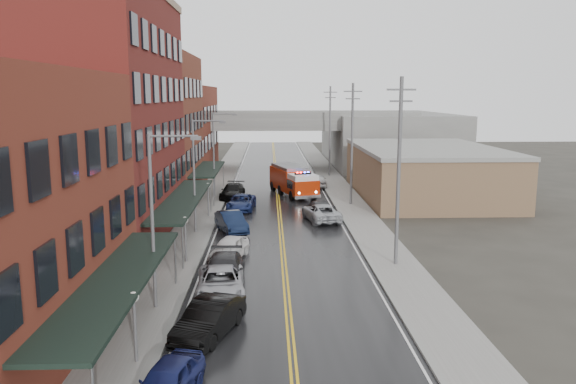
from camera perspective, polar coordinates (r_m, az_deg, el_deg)
name	(u,v)px	position (r m, az deg, el deg)	size (l,w,h in m)	color
road	(280,217)	(50.79, -0.86, -2.51)	(11.00, 160.00, 0.02)	black
sidewalk_left	(199,216)	(51.17, -9.07, -2.47)	(3.00, 160.00, 0.15)	slate
sidewalk_right	(360,215)	(51.43, 7.30, -2.36)	(3.00, 160.00, 0.15)	slate
curb_left	(217,216)	(50.99, -7.23, -2.46)	(0.30, 160.00, 0.15)	gray
curb_right	(342,215)	(51.19, 5.48, -2.38)	(0.30, 160.00, 0.15)	gray
brick_building_b	(103,120)	(44.40, -18.27, 6.93)	(9.00, 20.00, 18.00)	#5C1918
brick_building_c	(152,127)	(61.45, -13.65, 6.43)	(9.00, 15.00, 15.00)	maroon
brick_building_far	(179,131)	(78.73, -11.06, 6.13)	(9.00, 20.00, 12.00)	maroon
tan_building	(425,173)	(62.53, 13.78, 1.87)	(14.00, 22.00, 5.00)	#816245
right_far_block	(387,138)	(91.84, 9.99, 5.42)	(18.00, 30.00, 8.00)	slate
awning_0	(119,279)	(25.74, -16.80, -8.47)	(2.60, 16.00, 3.09)	black
awning_1	(184,199)	(43.82, -10.53, -0.70)	(2.60, 18.00, 3.09)	black
awning_2	(208,169)	(60.97, -8.12, 2.32)	(2.60, 13.00, 3.09)	black
globe_lamp_0	(134,311)	(23.88, -15.36, -11.58)	(0.44, 0.44, 3.12)	#59595B
globe_lamp_1	(185,229)	(37.03, -10.41, -3.71)	(0.44, 0.44, 3.12)	#59595B
globe_lamp_2	(208,192)	(50.63, -8.13, 0.01)	(0.44, 0.44, 3.12)	#59595B
street_lamp_0	(157,211)	(28.74, -13.19, -1.87)	(2.64, 0.22, 9.00)	#59595B
street_lamp_1	(197,169)	(44.33, -9.23, 2.34)	(2.64, 0.22, 9.00)	#59595B
street_lamp_2	(216,149)	(60.14, -7.33, 4.34)	(2.64, 0.22, 9.00)	#59595B
utility_pole_0	(399,169)	(35.84, 11.19, 2.32)	(1.80, 0.24, 12.00)	#59595B
utility_pole_1	(352,142)	(55.39, 6.52, 5.05)	(1.80, 0.24, 12.00)	#59595B
utility_pole_2	(330,130)	(75.18, 4.28, 6.34)	(1.80, 0.24, 12.00)	#59595B
overpass	(275,129)	(81.75, -1.31, 6.43)	(40.00, 10.00, 7.50)	slate
fire_truck	(293,180)	(61.11, 0.56, 1.23)	(5.38, 9.08, 3.16)	#A52407
parked_car_left_0	(167,382)	(21.70, -12.16, -18.36)	(1.69, 4.21, 1.43)	#141A4E
parked_car_left_1	(209,319)	(26.45, -8.01, -12.63)	(1.74, 4.98, 1.64)	black
parked_car_left_2	(221,283)	(31.15, -6.85, -9.18)	(2.56, 5.55, 1.54)	#ACAEB4
parked_car_left_3	(224,271)	(32.96, -6.56, -7.99)	(2.32, 5.71, 1.66)	black
parked_car_left_4	(229,248)	(37.88, -6.01, -5.72)	(1.79, 4.44, 1.51)	white
parked_car_left_5	(231,222)	(45.42, -5.78, -3.02)	(1.71, 4.90, 1.62)	black
parked_car_left_6	(241,202)	(53.84, -4.76, -1.05)	(2.41, 5.23, 1.45)	navy
parked_car_left_7	(233,191)	(59.79, -5.65, 0.08)	(2.19, 5.39, 1.56)	black
parked_car_right_0	(321,212)	(49.08, 3.39, -2.07)	(2.51, 5.44, 1.51)	#AFB2B7
parked_car_right_1	(319,209)	(50.74, 3.21, -1.69)	(2.08, 5.12, 1.48)	#27272A
parked_car_right_2	(319,181)	(66.84, 3.12, 1.14)	(1.82, 4.53, 1.54)	silver
parked_car_right_3	(306,179)	(68.32, 1.87, 1.28)	(1.48, 4.23, 1.39)	black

